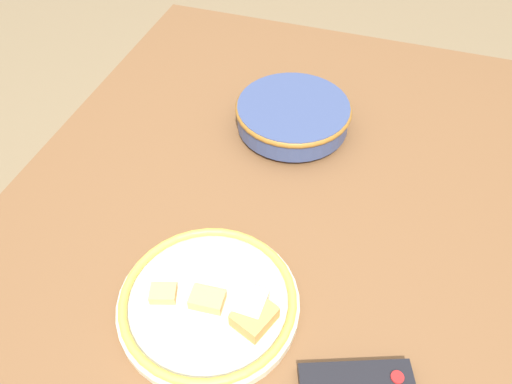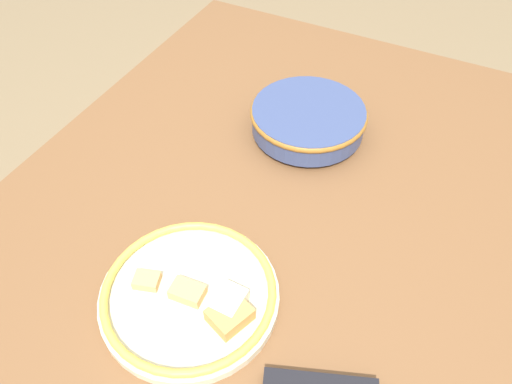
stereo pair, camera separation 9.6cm
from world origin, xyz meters
TOP-DOWN VIEW (x-y plane):
  - ground_plane at (0.00, 0.00)m, footprint 8.00×8.00m
  - dining_table at (0.00, 0.00)m, footprint 1.48×1.01m
  - noodle_bowl at (-0.29, -0.00)m, footprint 0.26×0.26m
  - food_plate at (0.19, -0.01)m, footprint 0.30×0.30m
  - tv_remote at (0.24, 0.24)m, footprint 0.11×0.18m

SIDE VIEW (x-z plane):
  - ground_plane at x=0.00m, z-range 0.00..0.00m
  - dining_table at x=0.00m, z-range 0.30..1.06m
  - tv_remote at x=0.24m, z-range 0.76..0.78m
  - food_plate at x=0.19m, z-range 0.75..0.80m
  - noodle_bowl at x=-0.29m, z-range 0.76..0.83m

